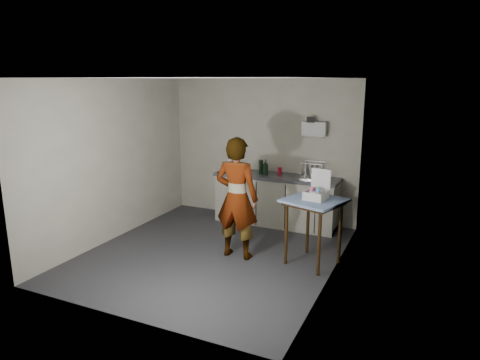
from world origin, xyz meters
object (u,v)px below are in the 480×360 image
at_px(dark_bottle, 261,167).
at_px(dish_rack, 313,175).
at_px(side_table, 314,208).
at_px(standing_man, 237,198).
at_px(soda_can, 280,171).
at_px(soap_bottle, 265,167).
at_px(bakery_box, 316,193).
at_px(kitchen_counter, 276,201).
at_px(paper_towel, 230,164).

height_order(dark_bottle, dish_rack, dish_rack).
xyz_separation_m(side_table, dark_bottle, (-1.37, 1.41, 0.20)).
height_order(standing_man, soda_can, standing_man).
distance_m(side_table, soap_bottle, 1.87).
bearing_deg(soda_can, bakery_box, -53.98).
bearing_deg(soap_bottle, side_table, -47.05).
bearing_deg(dark_bottle, kitchen_counter, -0.01).
bearing_deg(dish_rack, side_table, -73.72).
height_order(soda_can, paper_towel, paper_towel).
height_order(standing_man, soap_bottle, standing_man).
distance_m(soda_can, dish_rack, 0.61).
bearing_deg(kitchen_counter, standing_man, -90.87).
xyz_separation_m(side_table, bakery_box, (0.02, 0.02, 0.21)).
relative_size(kitchen_counter, standing_man, 1.25).
distance_m(side_table, dish_rack, 1.51).
relative_size(soda_can, paper_towel, 0.52).
distance_m(standing_man, dish_rack, 1.79).
height_order(soda_can, dark_bottle, dark_bottle).
bearing_deg(side_table, dish_rack, 124.26).
xyz_separation_m(paper_towel, bakery_box, (2.00, -1.37, 0.01)).
distance_m(soap_bottle, soda_can, 0.27).
bearing_deg(bakery_box, soap_bottle, 143.25).
xyz_separation_m(soda_can, paper_towel, (-0.96, -0.07, 0.06)).
height_order(kitchen_counter, standing_man, standing_man).
relative_size(kitchen_counter, dish_rack, 5.42).
bearing_deg(soda_can, standing_man, -92.31).
bearing_deg(bakery_box, dark_bottle, 144.43).
bearing_deg(paper_towel, bakery_box, -34.43).
bearing_deg(dark_bottle, soda_can, 7.94).
height_order(standing_man, dish_rack, standing_man).
bearing_deg(kitchen_counter, dark_bottle, 179.99).
height_order(side_table, paper_towel, paper_towel).
distance_m(standing_man, soap_bottle, 1.59).
xyz_separation_m(soda_can, dish_rack, (0.61, -0.02, -0.00)).
distance_m(kitchen_counter, soap_bottle, 0.65).
bearing_deg(standing_man, kitchen_counter, -91.45).
bearing_deg(kitchen_counter, soap_bottle, -165.06).
xyz_separation_m(soap_bottle, bakery_box, (1.28, -1.34, -0.00)).
xyz_separation_m(dish_rack, bakery_box, (0.44, -1.41, 0.07)).
relative_size(side_table, soda_can, 6.89).
relative_size(kitchen_counter, bakery_box, 5.52).
relative_size(side_table, bakery_box, 2.36).
distance_m(kitchen_counter, bakery_box, 1.87).
xyz_separation_m(standing_man, paper_towel, (-0.89, 1.61, 0.14)).
height_order(kitchen_counter, dish_rack, dish_rack).
bearing_deg(paper_towel, soda_can, 3.89).
relative_size(paper_towel, bakery_box, 0.66).
relative_size(dark_bottle, bakery_box, 0.63).
bearing_deg(bakery_box, soda_can, 135.44).
bearing_deg(soda_can, side_table, -54.85).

